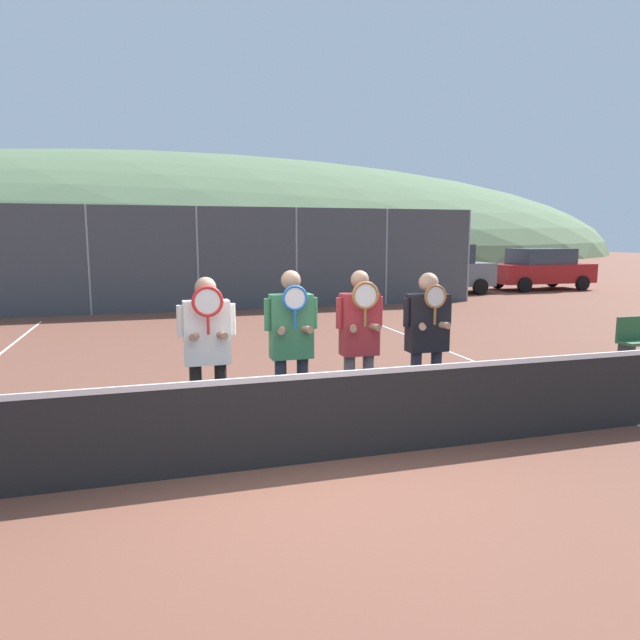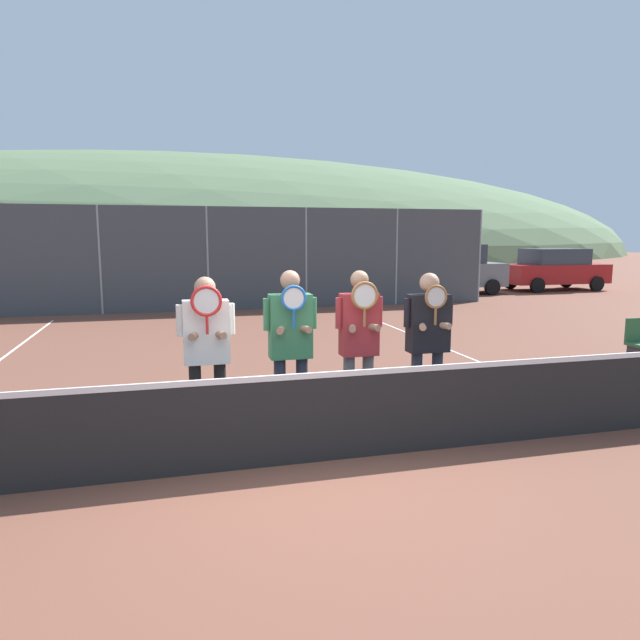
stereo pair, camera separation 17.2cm
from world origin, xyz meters
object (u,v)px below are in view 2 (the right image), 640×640
at_px(player_center_left, 291,339).
at_px(car_left_of_center, 191,274).
at_px(car_center, 327,272).
at_px(car_right_of_center, 450,269).
at_px(car_far_left, 28,278).
at_px(player_leftmost, 207,343).
at_px(player_center_right, 359,338).
at_px(player_rightmost, 428,334).
at_px(car_far_right, 553,269).

xyz_separation_m(player_center_left, car_left_of_center, (-0.50, 14.30, -0.20)).
bearing_deg(car_center, car_left_of_center, 177.00).
relative_size(player_center_left, car_right_of_center, 0.45).
bearing_deg(car_far_left, player_leftmost, -71.17).
relative_size(player_center_right, car_far_left, 0.39).
height_order(player_rightmost, car_center, player_rightmost).
bearing_deg(car_right_of_center, player_leftmost, -126.19).
bearing_deg(car_far_left, player_center_left, -68.02).
relative_size(player_center_right, car_right_of_center, 0.45).
distance_m(player_leftmost, player_rightmost, 2.56).
relative_size(player_leftmost, car_far_right, 0.42).
relative_size(player_center_right, player_rightmost, 1.03).
distance_m(player_center_right, car_center, 14.51).
relative_size(car_center, car_far_right, 1.01).
xyz_separation_m(player_leftmost, car_left_of_center, (0.40, 14.20, -0.19)).
bearing_deg(player_leftmost, car_right_of_center, 53.81).
relative_size(player_center_right, car_center, 0.43).
bearing_deg(car_left_of_center, player_rightmost, -81.36).
height_order(player_center_left, car_center, player_center_left).
distance_m(player_leftmost, player_center_right, 1.68).
distance_m(car_far_left, car_right_of_center, 14.76).
bearing_deg(player_rightmost, player_center_left, -178.32).
xyz_separation_m(player_center_right, player_rightmost, (0.88, 0.07, -0.00)).
bearing_deg(car_center, player_leftmost, -110.59).
height_order(player_leftmost, player_center_right, player_center_right).
height_order(player_center_left, car_left_of_center, player_center_left).
bearing_deg(car_far_right, car_right_of_center, -176.69).
distance_m(player_rightmost, car_far_right, 18.78).
bearing_deg(car_left_of_center, car_right_of_center, -2.36).
distance_m(player_leftmost, car_far_left, 14.45).
distance_m(player_center_right, car_right_of_center, 16.27).
bearing_deg(car_far_right, car_center, -179.21).
bearing_deg(car_center, player_rightmost, -100.82).
relative_size(car_far_left, car_center, 1.10).
height_order(car_center, car_far_right, car_center).
xyz_separation_m(car_far_left, car_right_of_center, (14.76, 0.12, 0.06)).
relative_size(player_leftmost, player_center_right, 0.97).
distance_m(player_leftmost, car_left_of_center, 14.20).
bearing_deg(car_right_of_center, car_far_left, -179.54).
relative_size(car_far_left, car_right_of_center, 1.15).
xyz_separation_m(player_rightmost, car_far_right, (12.38, 14.13, -0.20)).
bearing_deg(player_center_left, player_rightmost, 1.68).
relative_size(car_far_left, car_far_right, 1.11).
bearing_deg(car_far_right, player_center_left, -134.73).
height_order(player_center_right, car_far_left, player_center_right).
height_order(player_leftmost, car_far_left, player_leftmost).
bearing_deg(car_far_left, player_center_right, -65.32).
distance_m(car_far_left, car_center, 9.90).
bearing_deg(player_rightmost, car_far_left, 117.76).
bearing_deg(player_center_right, car_right_of_center, 58.85).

